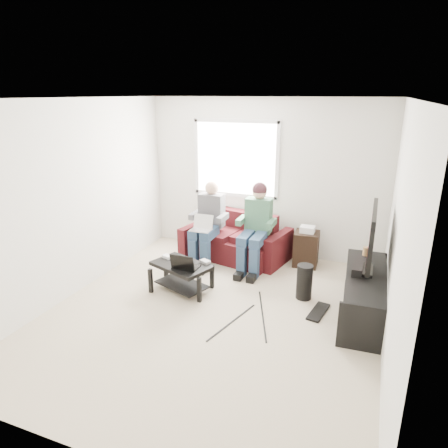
# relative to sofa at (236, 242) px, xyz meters

# --- Properties ---
(floor) EXTENTS (4.50, 4.50, 0.00)m
(floor) POSITION_rel_sofa_xyz_m (0.32, -1.80, -0.29)
(floor) COLOR beige
(floor) RESTS_ON ground
(ceiling) EXTENTS (4.50, 4.50, 0.00)m
(ceiling) POSITION_rel_sofa_xyz_m (0.32, -1.80, 2.31)
(ceiling) COLOR white
(ceiling) RESTS_ON wall_back
(wall_back) EXTENTS (4.50, 0.00, 4.50)m
(wall_back) POSITION_rel_sofa_xyz_m (0.32, 0.45, 1.01)
(wall_back) COLOR silver
(wall_back) RESTS_ON floor
(wall_front) EXTENTS (4.50, 0.00, 4.50)m
(wall_front) POSITION_rel_sofa_xyz_m (0.32, -4.05, 1.01)
(wall_front) COLOR silver
(wall_front) RESTS_ON floor
(wall_left) EXTENTS (0.00, 4.50, 4.50)m
(wall_left) POSITION_rel_sofa_xyz_m (-1.68, -1.80, 1.01)
(wall_left) COLOR silver
(wall_left) RESTS_ON floor
(wall_right) EXTENTS (0.00, 4.50, 4.50)m
(wall_right) POSITION_rel_sofa_xyz_m (2.32, -1.80, 1.01)
(wall_right) COLOR silver
(wall_right) RESTS_ON floor
(window) EXTENTS (1.48, 0.04, 1.28)m
(window) POSITION_rel_sofa_xyz_m (-0.18, 0.44, 1.31)
(window) COLOR white
(window) RESTS_ON wall_back
(sofa) EXTENTS (1.77, 1.02, 0.76)m
(sofa) POSITION_rel_sofa_xyz_m (0.00, 0.00, 0.00)
(sofa) COLOR #3F0F10
(sofa) RESTS_ON floor
(person_left) EXTENTS (0.40, 0.70, 1.31)m
(person_left) POSITION_rel_sofa_xyz_m (-0.40, -0.26, 0.42)
(person_left) COLOR navy
(person_left) RESTS_ON sofa
(person_right) EXTENTS (0.40, 0.71, 1.35)m
(person_right) POSITION_rel_sofa_xyz_m (0.40, -0.24, 0.48)
(person_right) COLOR navy
(person_right) RESTS_ON sofa
(laptop_silver) EXTENTS (0.38, 0.32, 0.24)m
(laptop_silver) POSITION_rel_sofa_xyz_m (-0.40, -0.52, 0.39)
(laptop_silver) COLOR silver
(laptop_silver) RESTS_ON person_left
(coffee_table) EXTENTS (0.92, 0.73, 0.40)m
(coffee_table) POSITION_rel_sofa_xyz_m (-0.33, -1.37, 0.00)
(coffee_table) COLOR black
(coffee_table) RESTS_ON floor
(laptop_black) EXTENTS (0.40, 0.34, 0.24)m
(laptop_black) POSITION_rel_sofa_xyz_m (-0.21, -1.45, 0.23)
(laptop_black) COLOR black
(laptop_black) RESTS_ON coffee_table
(controller_a) EXTENTS (0.16, 0.13, 0.04)m
(controller_a) POSITION_rel_sofa_xyz_m (-0.61, -1.25, 0.13)
(controller_a) COLOR silver
(controller_a) RESTS_ON coffee_table
(controller_b) EXTENTS (0.16, 0.13, 0.04)m
(controller_b) POSITION_rel_sofa_xyz_m (-0.43, -1.19, 0.13)
(controller_b) COLOR black
(controller_b) RESTS_ON coffee_table
(controller_c) EXTENTS (0.17, 0.14, 0.04)m
(controller_c) POSITION_rel_sofa_xyz_m (-0.03, -1.22, 0.13)
(controller_c) COLOR gray
(controller_c) RESTS_ON coffee_table
(tv_stand) EXTENTS (0.57, 1.66, 0.54)m
(tv_stand) POSITION_rel_sofa_xyz_m (2.09, -1.12, -0.05)
(tv_stand) COLOR black
(tv_stand) RESTS_ON floor
(tv) EXTENTS (0.12, 1.10, 0.81)m
(tv) POSITION_rel_sofa_xyz_m (2.08, -1.02, 0.72)
(tv) COLOR black
(tv) RESTS_ON tv_stand
(soundbar) EXTENTS (0.12, 0.50, 0.10)m
(soundbar) POSITION_rel_sofa_xyz_m (1.97, -1.02, 0.31)
(soundbar) COLOR black
(soundbar) RESTS_ON tv_stand
(drink_cup) EXTENTS (0.08, 0.08, 0.12)m
(drink_cup) POSITION_rel_sofa_xyz_m (2.04, -0.49, 0.32)
(drink_cup) COLOR olive
(drink_cup) RESTS_ON tv_stand
(console_white) EXTENTS (0.30, 0.22, 0.06)m
(console_white) POSITION_rel_sofa_xyz_m (2.09, -1.52, 0.03)
(console_white) COLOR silver
(console_white) RESTS_ON tv_stand
(console_grey) EXTENTS (0.34, 0.26, 0.08)m
(console_grey) POSITION_rel_sofa_xyz_m (2.09, -0.82, 0.04)
(console_grey) COLOR gray
(console_grey) RESTS_ON tv_stand
(console_black) EXTENTS (0.38, 0.30, 0.07)m
(console_black) POSITION_rel_sofa_xyz_m (2.09, -1.17, 0.03)
(console_black) COLOR black
(console_black) RESTS_ON tv_stand
(subwoofer) EXTENTS (0.21, 0.21, 0.48)m
(subwoofer) POSITION_rel_sofa_xyz_m (1.31, -0.97, -0.05)
(subwoofer) COLOR black
(subwoofer) RESTS_ON floor
(keyboard_floor) EXTENTS (0.24, 0.51, 0.03)m
(keyboard_floor) POSITION_rel_sofa_xyz_m (1.56, -1.29, -0.28)
(keyboard_floor) COLOR black
(keyboard_floor) RESTS_ON floor
(end_table) EXTENTS (0.38, 0.38, 0.66)m
(end_table) POSITION_rel_sofa_xyz_m (1.14, 0.14, 0.01)
(end_table) COLOR black
(end_table) RESTS_ON floor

